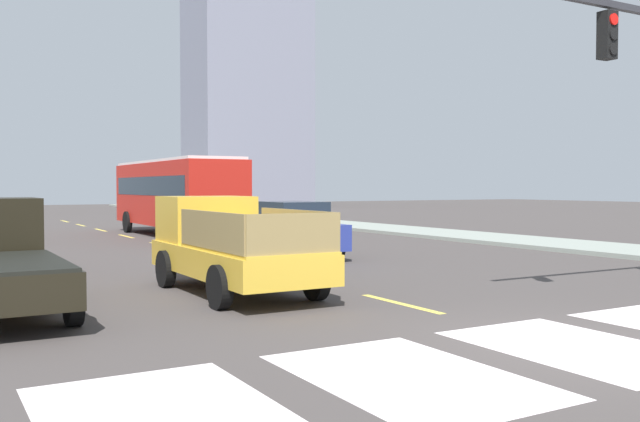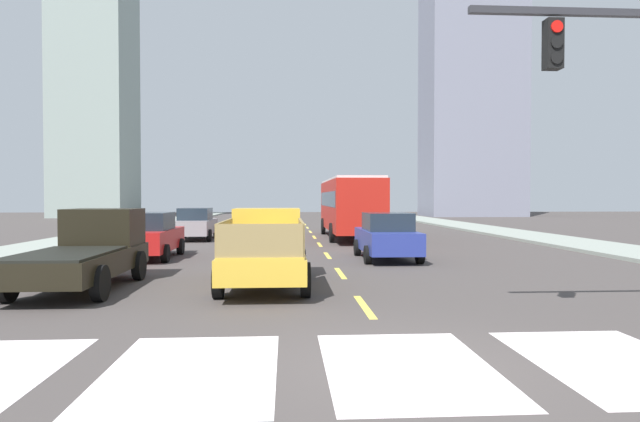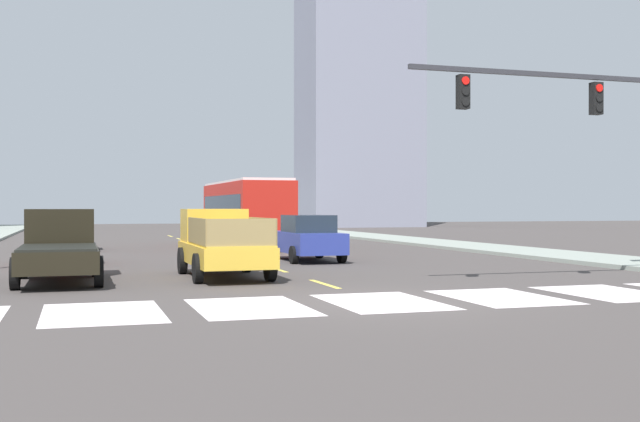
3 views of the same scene
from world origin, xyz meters
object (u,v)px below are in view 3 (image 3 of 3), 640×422
(pickup_stakebed, at_px, (221,244))
(traffic_signal_gantry, at_px, (634,124))
(pickup_dark, at_px, (59,247))
(sedan_near_left, at_px, (70,232))
(city_bus, at_px, (245,208))
(sedan_mid, at_px, (60,240))
(sedan_far, at_px, (307,238))

(pickup_stakebed, height_order, traffic_signal_gantry, traffic_signal_gantry)
(pickup_dark, height_order, sedan_near_left, pickup_dark)
(pickup_dark, bearing_deg, sedan_near_left, 86.81)
(sedan_near_left, relative_size, traffic_signal_gantry, 0.45)
(city_bus, xyz_separation_m, traffic_signal_gantry, (6.00, -21.30, 2.28))
(city_bus, xyz_separation_m, sedan_mid, (-8.68, -9.73, -1.09))
(sedan_far, bearing_deg, pickup_stakebed, -129.32)
(sedan_far, bearing_deg, sedan_mid, 172.91)
(pickup_dark, relative_size, sedan_near_left, 1.18)
(city_bus, bearing_deg, sedan_far, -90.77)
(sedan_far, bearing_deg, pickup_dark, -148.71)
(sedan_far, relative_size, traffic_signal_gantry, 0.45)
(city_bus, distance_m, sedan_far, 10.71)
(pickup_dark, distance_m, sedan_far, 10.31)
(pickup_stakebed, height_order, pickup_dark, same)
(pickup_stakebed, height_order, sedan_far, pickup_stakebed)
(sedan_far, bearing_deg, sedan_near_left, 129.45)
(sedan_mid, relative_size, sedan_near_left, 1.00)
(pickup_dark, height_order, sedan_mid, pickup_dark)
(city_bus, relative_size, sedan_far, 2.45)
(city_bus, relative_size, sedan_mid, 2.45)
(pickup_stakebed, bearing_deg, sedan_near_left, 106.36)
(pickup_stakebed, xyz_separation_m, traffic_signal_gantry, (10.11, -5.29, 3.29))
(pickup_stakebed, distance_m, sedan_near_left, 15.97)
(pickup_stakebed, bearing_deg, pickup_dark, -177.36)
(pickup_stakebed, xyz_separation_m, pickup_dark, (-4.48, -0.16, -0.02))
(sedan_far, bearing_deg, traffic_signal_gantry, -62.16)
(sedan_far, relative_size, sedan_near_left, 1.00)
(city_bus, height_order, sedan_far, city_bus)
(sedan_mid, bearing_deg, city_bus, 47.53)
(sedan_far, height_order, traffic_signal_gantry, traffic_signal_gantry)
(traffic_signal_gantry, bearing_deg, sedan_mid, 141.75)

